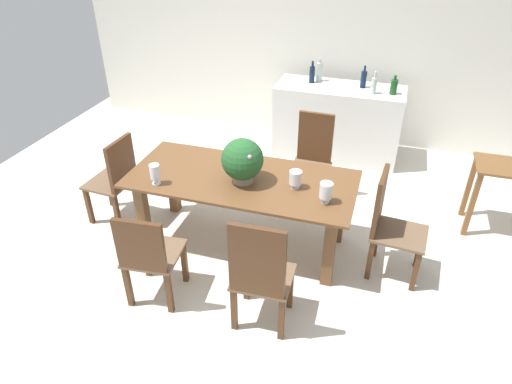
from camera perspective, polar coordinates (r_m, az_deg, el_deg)
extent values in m
plane|color=silver|center=(4.66, -1.14, -5.33)|extent=(7.04, 7.04, 0.00)
cube|color=silver|center=(6.39, 6.47, 18.20)|extent=(6.40, 0.10, 2.60)
cube|color=brown|center=(4.15, -1.80, 1.64)|extent=(2.08, 0.94, 0.03)
cube|color=brown|center=(4.45, -13.98, -2.78)|extent=(0.10, 0.10, 0.72)
cube|color=brown|center=(3.95, 9.16, -7.29)|extent=(0.10, 0.10, 0.72)
cube|color=brown|center=(4.91, -10.38, 1.29)|extent=(0.10, 0.10, 0.72)
cube|color=brown|center=(4.45, 10.53, -2.25)|extent=(0.10, 0.10, 0.72)
cube|color=#4C2D19|center=(4.92, 4.17, -0.15)|extent=(0.05, 0.05, 0.42)
cube|color=#4C2D19|center=(4.86, 7.99, -0.84)|extent=(0.05, 0.05, 0.42)
cube|color=#4C2D19|center=(5.23, 5.24, 1.92)|extent=(0.05, 0.05, 0.42)
cube|color=#4C2D19|center=(5.17, 8.85, 1.29)|extent=(0.05, 0.05, 0.42)
cube|color=brown|center=(4.93, 6.73, 2.79)|extent=(0.42, 0.45, 0.03)
cube|color=#4C2D19|center=(4.97, 7.47, 6.82)|extent=(0.38, 0.05, 0.56)
cube|color=#4C2D19|center=(4.15, 19.39, -9.36)|extent=(0.05, 0.05, 0.42)
cube|color=#4C2D19|center=(4.42, 19.84, -6.59)|extent=(0.05, 0.05, 0.42)
cube|color=#4C2D19|center=(4.16, 14.11, -8.25)|extent=(0.05, 0.05, 0.42)
cube|color=#4C2D19|center=(4.42, 14.90, -5.55)|extent=(0.05, 0.05, 0.42)
cube|color=brown|center=(4.15, 17.55, -5.02)|extent=(0.50, 0.45, 0.03)
cube|color=#4C2D19|center=(4.00, 15.26, -1.15)|extent=(0.07, 0.38, 0.54)
cube|color=#4C2D19|center=(5.23, -17.87, 0.37)|extent=(0.05, 0.05, 0.42)
cube|color=#4C2D19|center=(5.01, -20.24, -1.64)|extent=(0.05, 0.05, 0.42)
cube|color=#4C2D19|center=(5.04, -14.72, -0.38)|extent=(0.05, 0.05, 0.42)
cube|color=#4C2D19|center=(4.81, -17.04, -2.52)|extent=(0.05, 0.05, 0.42)
cube|color=brown|center=(4.91, -17.89, 1.16)|extent=(0.45, 0.46, 0.03)
cube|color=#4C2D19|center=(4.67, -16.56, 3.47)|extent=(0.07, 0.40, 0.50)
cube|color=#4C2D19|center=(3.79, 4.34, -11.89)|extent=(0.05, 0.05, 0.42)
cube|color=#4C2D19|center=(3.85, -1.22, -10.89)|extent=(0.05, 0.05, 0.42)
cube|color=#4C2D19|center=(3.56, 3.21, -15.58)|extent=(0.05, 0.05, 0.42)
cube|color=#4C2D19|center=(3.63, -2.76, -14.42)|extent=(0.05, 0.05, 0.42)
cube|color=brown|center=(3.55, 0.92, -10.63)|extent=(0.46, 0.43, 0.03)
cube|color=#4C2D19|center=(3.20, 0.12, -8.76)|extent=(0.41, 0.06, 0.60)
cube|color=#4C2D19|center=(4.06, -8.97, -8.71)|extent=(0.05, 0.05, 0.42)
cube|color=#4C2D19|center=(4.18, -13.59, -7.91)|extent=(0.05, 0.05, 0.42)
cube|color=#4C2D19|center=(3.81, -10.85, -12.26)|extent=(0.05, 0.05, 0.42)
cube|color=#4C2D19|center=(3.94, -15.74, -11.27)|extent=(0.05, 0.05, 0.42)
cube|color=brown|center=(3.85, -12.68, -7.53)|extent=(0.47, 0.48, 0.03)
cube|color=#4C2D19|center=(3.56, -14.38, -6.59)|extent=(0.40, 0.08, 0.45)
cylinder|color=gray|center=(4.07, -1.68, 1.87)|extent=(0.19, 0.19, 0.08)
sphere|color=#235628|center=(3.98, -1.72, 4.12)|extent=(0.37, 0.37, 0.37)
sphere|color=#DB9EB2|center=(3.82, -0.84, 4.41)|extent=(0.04, 0.04, 0.04)
sphere|color=#DB9EB2|center=(3.91, -1.17, 2.81)|extent=(0.05, 0.05, 0.05)
sphere|color=#DB9EB2|center=(3.86, -2.72, 3.53)|extent=(0.04, 0.04, 0.04)
sphere|color=#DB9EB2|center=(4.01, 0.09, 4.02)|extent=(0.04, 0.04, 0.04)
sphere|color=#DB9EB2|center=(3.95, -3.37, 5.54)|extent=(0.05, 0.05, 0.05)
cylinder|color=silver|center=(4.14, -12.39, 1.09)|extent=(0.08, 0.08, 0.01)
cylinder|color=silver|center=(4.13, -12.44, 1.42)|extent=(0.03, 0.03, 0.04)
cylinder|color=silver|center=(4.08, -12.59, 2.51)|extent=(0.09, 0.09, 0.14)
cylinder|color=silver|center=(4.00, 4.92, 0.61)|extent=(0.08, 0.08, 0.01)
cylinder|color=silver|center=(3.99, 4.93, 0.89)|extent=(0.03, 0.03, 0.03)
cylinder|color=silver|center=(3.95, 4.98, 1.83)|extent=(0.11, 0.11, 0.12)
cylinder|color=silver|center=(3.84, 8.65, -1.21)|extent=(0.07, 0.07, 0.01)
cylinder|color=silver|center=(3.83, 8.68, -0.90)|extent=(0.02, 0.02, 0.04)
cylinder|color=silver|center=(3.78, 8.79, 0.21)|extent=(0.11, 0.11, 0.14)
cylinder|color=silver|center=(4.41, -2.73, 3.87)|extent=(0.06, 0.06, 0.00)
cylinder|color=silver|center=(4.39, -2.74, 4.32)|extent=(0.01, 0.01, 0.07)
cone|color=silver|center=(4.36, -2.77, 5.21)|extent=(0.07, 0.07, 0.08)
cube|color=silver|center=(6.05, 10.15, 8.67)|extent=(1.59, 0.62, 0.93)
cylinder|color=#0F1E38|center=(5.88, 13.34, 13.57)|extent=(0.07, 0.07, 0.20)
cylinder|color=#0F1E38|center=(5.84, 13.51, 14.83)|extent=(0.02, 0.02, 0.07)
cylinder|color=#B2BFB7|center=(5.71, 14.57, 12.76)|extent=(0.07, 0.07, 0.19)
cylinder|color=#B2BFB7|center=(5.67, 14.75, 14.03)|extent=(0.03, 0.03, 0.08)
cylinder|color=#194C1E|center=(5.76, 16.90, 12.50)|extent=(0.08, 0.08, 0.17)
cylinder|color=#194C1E|center=(5.72, 17.09, 13.57)|extent=(0.03, 0.03, 0.05)
cylinder|color=#B2BFB7|center=(6.02, 7.94, 14.69)|extent=(0.08, 0.08, 0.23)
cylinder|color=#B2BFB7|center=(5.98, 8.05, 16.01)|extent=(0.03, 0.03, 0.06)
cylinder|color=#0F1E38|center=(5.95, 7.04, 14.42)|extent=(0.07, 0.07, 0.20)
cylinder|color=#0F1E38|center=(5.91, 7.13, 15.67)|extent=(0.03, 0.03, 0.07)
cube|color=brown|center=(4.93, 25.45, -1.48)|extent=(0.05, 0.05, 0.72)
cube|color=brown|center=(5.24, 25.15, 0.65)|extent=(0.05, 0.05, 0.72)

